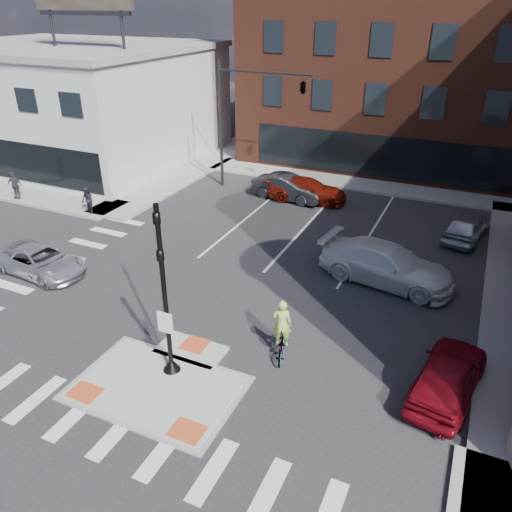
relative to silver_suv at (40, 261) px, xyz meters
The scene contains 19 objects.
ground 9.95m from the silver_suv, 21.74° to the right, with size 120.00×120.00×0.00m, color #28282B.
refuge_island 10.05m from the silver_suv, 23.11° to the right, with size 5.40×4.65×0.13m.
sidewalk_nw 13.85m from the silver_suv, 122.99° to the left, with size 23.50×20.50×0.15m.
sidewalk_n 22.03m from the silver_suv, 56.28° to the left, with size 26.00×3.00×0.15m, color gray.
building_nw 21.01m from the silver_suv, 128.04° to the left, with size 20.40×16.40×14.40m.
building_n 31.66m from the silver_suv, 66.64° to the left, with size 24.40×18.40×15.50m.
building_far_left 48.80m from the silver_suv, 83.83° to the left, with size 10.00×12.00×10.00m, color slate.
building_far_right 53.79m from the silver_suv, 70.09° to the left, with size 12.00×12.00×12.00m, color brown.
signal_pole 9.94m from the silver_suv, 19.59° to the right, with size 0.60×0.60×5.98m.
mast_arm_signal 16.41m from the silver_suv, 68.12° to the left, with size 6.10×2.24×8.00m.
silver_suv is the anchor object (origin of this frame).
red_sedan 17.73m from the silver_suv, ahead, with size 1.76×4.38×1.49m, color maroon.
white_pickup 15.62m from the silver_suv, 22.13° to the left, with size 2.41×5.93×1.72m, color white.
bg_car_dark 15.26m from the silver_suv, 63.84° to the left, with size 1.60×4.59×1.51m, color #2A2A2F.
bg_car_silver 21.16m from the silver_suv, 34.99° to the left, with size 1.70×4.22×1.44m, color silver.
bg_car_red 15.98m from the silver_suv, 60.27° to the left, with size 1.99×4.90×1.42m, color maroon.
cyclist 12.26m from the silver_suv, ahead, with size 1.13×1.91×2.26m.
pedestrian_a 6.91m from the silver_suv, 113.69° to the left, with size 0.77×0.60×1.58m, color black.
pedestrian_b 10.60m from the silver_suv, 143.36° to the left, with size 1.01×0.42×1.72m, color #35313C.
Camera 1 is at (8.11, -10.39, 11.25)m, focal length 35.00 mm.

